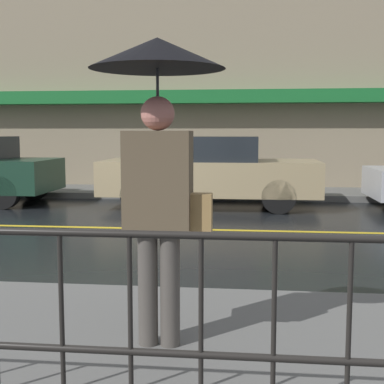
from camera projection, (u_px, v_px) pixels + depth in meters
The scene contains 6 objects.
ground_plane at pixel (112, 228), 9.22m from camera, with size 80.00×80.00×0.00m, color black.
sidewalk_far at pixel (161, 192), 14.10m from camera, with size 28.00×2.09×0.15m.
lane_marking at pixel (112, 228), 9.22m from camera, with size 25.20×0.12×0.01m.
building_storefront at pixel (167, 67), 14.88m from camera, with size 28.00×0.85×6.98m.
pedestrian at pixel (159, 119), 3.60m from camera, with size 0.92×0.92×2.12m.
car_tan at pixel (208, 171), 11.74m from camera, with size 4.71×1.88×1.55m.
Camera 1 is at (2.39, -8.89, 1.64)m, focal length 50.00 mm.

